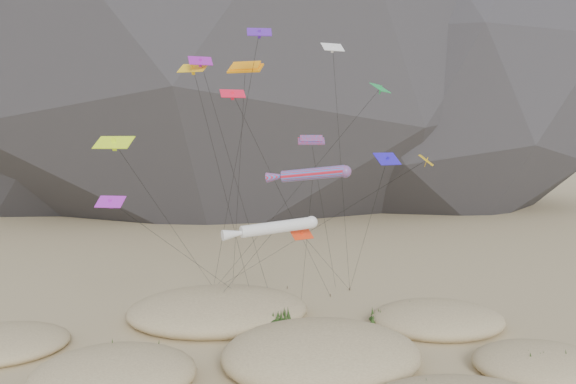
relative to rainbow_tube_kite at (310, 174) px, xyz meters
name	(u,v)px	position (x,y,z in m)	size (l,w,h in m)	color
dunes	(259,363)	(-4.99, -6.73, -12.78)	(49.32, 40.82, 3.93)	#CCB789
dune_grass	(268,366)	(-4.48, -7.72, -12.65)	(43.07, 29.35, 1.43)	black
kite_stakes	(260,296)	(-2.74, 12.31, -13.32)	(21.93, 6.07, 0.30)	#3F2D1E
rainbow_tube_kite	(310,174)	(0.00, 0.00, 0.00)	(6.70, 12.27, 14.26)	red
white_tube_kite	(273,228)	(-3.43, -2.85, -3.89)	(8.23, 13.06, 10.34)	silver
orange_parafoil	(245,70)	(-4.99, 2.50, 8.55)	(3.09, 12.50, 22.75)	orange
multi_parafoil	(312,143)	(0.02, -0.51, 2.50)	(7.26, 16.48, 16.63)	red
delta_kites	(265,130)	(-3.69, -0.41, 3.53)	(26.96, 21.60, 24.49)	red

